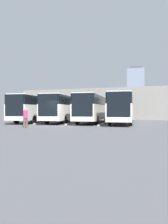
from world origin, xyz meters
TOP-DOWN VIEW (x-y plane):
  - ground_plane at (0.00, 0.00)m, footprint 600.00×600.00m
  - bus_0 at (-5.47, -5.84)m, footprint 3.57×12.17m
  - curb_divider_0 at (-3.65, -4.07)m, footprint 0.91×6.78m
  - bus_1 at (-1.83, -6.32)m, footprint 3.57×12.17m
  - curb_divider_1 at (-0.00, -4.54)m, footprint 0.91×6.78m
  - bus_2 at (1.82, -6.12)m, footprint 3.57×12.17m
  - curb_divider_2 at (3.65, -4.35)m, footprint 0.91×6.78m
  - bus_3 at (5.47, -5.55)m, footprint 3.57×12.17m
  - pedestrian at (1.66, 3.15)m, footprint 0.55×0.55m
  - station_building at (0.00, -22.67)m, footprint 30.83×14.71m
  - office_tower at (12.92, -226.28)m, footprint 18.13×18.13m

SIDE VIEW (x-z plane):
  - ground_plane at x=0.00m, z-range 0.00..0.00m
  - curb_divider_0 at x=-3.65m, z-range 0.00..0.15m
  - curb_divider_1 at x=0.00m, z-range 0.00..0.15m
  - curb_divider_2 at x=3.65m, z-range 0.00..0.15m
  - pedestrian at x=1.66m, z-range 0.07..1.83m
  - bus_0 at x=-5.47m, z-range 0.19..3.56m
  - bus_1 at x=-1.83m, z-range 0.19..3.56m
  - bus_2 at x=1.82m, z-range 0.19..3.56m
  - bus_3 at x=5.47m, z-range 0.19..3.56m
  - station_building at x=0.00m, z-range 0.03..5.45m
  - office_tower at x=12.92m, z-range -0.60..48.65m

